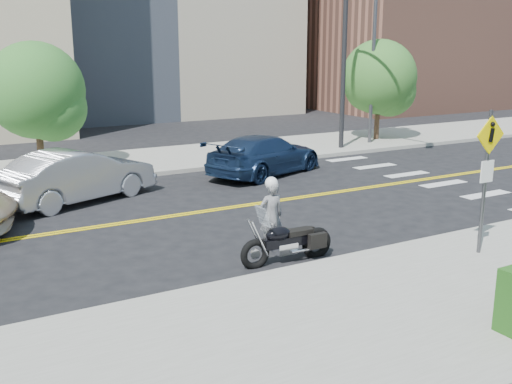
{
  "coord_description": "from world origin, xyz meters",
  "views": [
    {
      "loc": [
        -5.81,
        -14.39,
        4.38
      ],
      "look_at": [
        0.64,
        -3.04,
        1.2
      ],
      "focal_mm": 42.0,
      "sensor_mm": 36.0,
      "label": 1
    }
  ],
  "objects": [
    {
      "name": "parked_car_blue",
      "position": [
        4.65,
        3.39,
        0.7
      ],
      "size": [
        5.21,
        3.61,
        1.4
      ],
      "primitive_type": "imported",
      "rotation": [
        0.0,
        0.0,
        1.95
      ],
      "color": "navy",
      "rests_on": "ground"
    },
    {
      "name": "motorcyclist",
      "position": [
        0.68,
        -3.64,
        0.83
      ],
      "size": [
        0.59,
        0.4,
        1.66
      ],
      "rotation": [
        0.0,
        0.0,
        3.09
      ],
      "color": "#9B9A9E",
      "rests_on": "ground"
    },
    {
      "name": "tree_far_b",
      "position": [
        12.97,
        7.16,
        3.02
      ],
      "size": [
        3.43,
        3.43,
        4.74
      ],
      "rotation": [
        0.0,
        0.0,
        -0.39
      ],
      "color": "#382619",
      "rests_on": "ground"
    },
    {
      "name": "tree_far_a",
      "position": [
        -2.11,
        7.55,
        2.9
      ],
      "size": [
        3.36,
        3.36,
        4.59
      ],
      "rotation": [
        0.0,
        0.0,
        0.39
      ],
      "color": "#382619",
      "rests_on": "ground"
    },
    {
      "name": "motorcycle",
      "position": [
        0.6,
        -4.43,
        0.63
      ],
      "size": [
        2.1,
        0.68,
        1.27
      ],
      "primitive_type": null,
      "rotation": [
        0.0,
        0.0,
        -0.02
      ],
      "color": "black",
      "rests_on": "ground"
    },
    {
      "name": "building_right",
      "position": [
        26.0,
        20.0,
        6.0
      ],
      "size": [
        14.0,
        12.0,
        12.0
      ],
      "primitive_type": "cube",
      "color": "#8C5947",
      "rests_on": "ground_plane"
    },
    {
      "name": "traffic_light",
      "position": [
        10.0,
        5.08,
        4.67
      ],
      "size": [
        0.28,
        4.5,
        7.0
      ],
      "color": "black",
      "rests_on": "sidewalk_far"
    },
    {
      "name": "parked_car_silver",
      "position": [
        -1.96,
        2.8,
        0.76
      ],
      "size": [
        4.9,
        3.23,
        1.53
      ],
      "primitive_type": "imported",
      "rotation": [
        0.0,
        0.0,
        1.95
      ],
      "color": "#A5A6AD",
      "rests_on": "ground"
    },
    {
      "name": "pedestrian_sign",
      "position": [
        4.2,
        -6.31,
        1.96
      ],
      "size": [
        0.78,
        0.08,
        3.0
      ],
      "color": "#4C4C51",
      "rests_on": "sidewalk_near"
    },
    {
      "name": "sidewalk_far",
      "position": [
        0.0,
        7.5,
        0.07
      ],
      "size": [
        60.0,
        5.0,
        0.15
      ],
      "primitive_type": "cube",
      "color": "#9E9B91",
      "rests_on": "ground_plane"
    },
    {
      "name": "ground_plane",
      "position": [
        0.0,
        0.0,
        0.0
      ],
      "size": [
        120.0,
        120.0,
        0.0
      ],
      "primitive_type": "plane",
      "color": "black",
      "rests_on": "ground"
    },
    {
      "name": "sidewalk_near",
      "position": [
        0.0,
        -7.5,
        0.07
      ],
      "size": [
        60.0,
        5.0,
        0.15
      ],
      "primitive_type": "cube",
      "color": "#9E9B91",
      "rests_on": "ground_plane"
    },
    {
      "name": "lamp_post",
      "position": [
        12.0,
        6.5,
        4.15
      ],
      "size": [
        0.16,
        0.16,
        8.0
      ],
      "primitive_type": "cylinder",
      "color": "#4C4C51",
      "rests_on": "sidewalk_far"
    }
  ]
}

